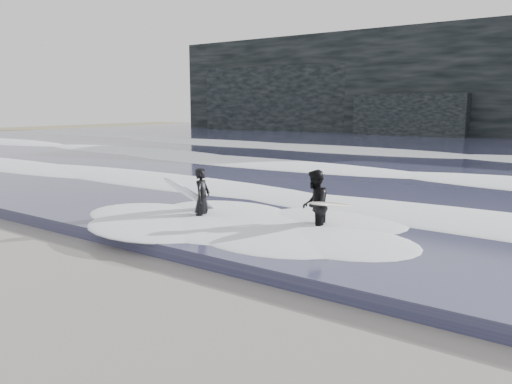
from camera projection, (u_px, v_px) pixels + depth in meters
ground at (17, 310)px, 7.43m from camera, size 120.00×120.00×0.00m
sea at (472, 152)px, 30.65m from camera, size 90.00×52.00×0.30m
foam_near at (313, 196)px, 14.58m from camera, size 60.00×3.20×0.20m
foam_mid at (397, 170)px, 20.19m from camera, size 60.00×4.00×0.24m
foam_far at (455, 152)px, 27.40m from camera, size 60.00×4.80×0.30m
surfer_left at (199, 197)px, 12.35m from camera, size 0.96×1.83×1.50m
surfer_right at (316, 205)px, 11.22m from camera, size 1.08×1.85×1.59m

